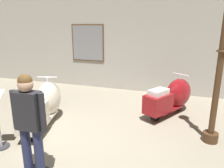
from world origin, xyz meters
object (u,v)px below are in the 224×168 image
Objects in this scene: scooter_1 at (173,97)px; visitor_0 at (29,120)px; scooter_0 at (44,104)px; lamppost at (221,57)px.

visitor_0 reaches higher than scooter_1.
scooter_1 is at bearing -75.33° from scooter_0.
lamppost is at bearing -115.94° from scooter_1.
scooter_1 is 0.50× the size of lamppost.
scooter_0 is 3.63m from lamppost.
visitor_0 is (-2.54, -1.85, -0.73)m from lamppost.
lamppost is (3.42, 0.35, 1.15)m from scooter_0.
scooter_0 is at bearing 27.94° from visitor_0.
scooter_0 is 1.79m from visitor_0.
visitor_0 is at bearing -143.91° from lamppost.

